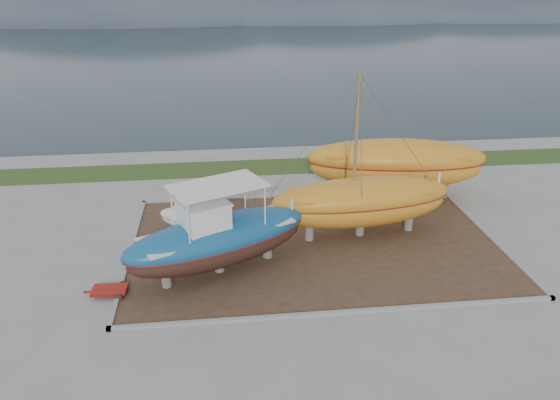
{
  "coord_description": "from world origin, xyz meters",
  "views": [
    {
      "loc": [
        -4.54,
        -20.06,
        12.98
      ],
      "look_at": [
        -1.74,
        4.0,
        2.49
      ],
      "focal_mm": 35.0,
      "sensor_mm": 36.0,
      "label": 1
    }
  ],
  "objects_px": {
    "white_dinghy": "(198,222)",
    "orange_sailboat": "(364,159)",
    "red_trailer": "(110,292)",
    "blue_caique": "(218,229)",
    "orange_bare_hull": "(395,169)"
  },
  "relations": [
    {
      "from": "white_dinghy",
      "to": "red_trailer",
      "type": "distance_m",
      "value": 6.47
    },
    {
      "from": "orange_sailboat",
      "to": "orange_bare_hull",
      "type": "relative_size",
      "value": 0.89
    },
    {
      "from": "blue_caique",
      "to": "white_dinghy",
      "type": "height_order",
      "value": "blue_caique"
    },
    {
      "from": "white_dinghy",
      "to": "red_trailer",
      "type": "relative_size",
      "value": 1.97
    },
    {
      "from": "orange_sailboat",
      "to": "blue_caique",
      "type": "bearing_deg",
      "value": -164.35
    },
    {
      "from": "blue_caique",
      "to": "red_trailer",
      "type": "relative_size",
      "value": 4.03
    },
    {
      "from": "blue_caique",
      "to": "orange_sailboat",
      "type": "relative_size",
      "value": 0.93
    },
    {
      "from": "blue_caique",
      "to": "orange_sailboat",
      "type": "distance_m",
      "value": 8.08
    },
    {
      "from": "blue_caique",
      "to": "white_dinghy",
      "type": "relative_size",
      "value": 2.05
    },
    {
      "from": "white_dinghy",
      "to": "orange_bare_hull",
      "type": "distance_m",
      "value": 12.2
    },
    {
      "from": "blue_caique",
      "to": "white_dinghy",
      "type": "bearing_deg",
      "value": 80.33
    },
    {
      "from": "white_dinghy",
      "to": "blue_caique",
      "type": "bearing_deg",
      "value": -51.43
    },
    {
      "from": "white_dinghy",
      "to": "orange_sailboat",
      "type": "height_order",
      "value": "orange_sailboat"
    },
    {
      "from": "blue_caique",
      "to": "orange_sailboat",
      "type": "xyz_separation_m",
      "value": [
        7.29,
        2.83,
        2.05
      ]
    },
    {
      "from": "blue_caique",
      "to": "orange_sailboat",
      "type": "bearing_deg",
      "value": -3.07
    }
  ]
}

